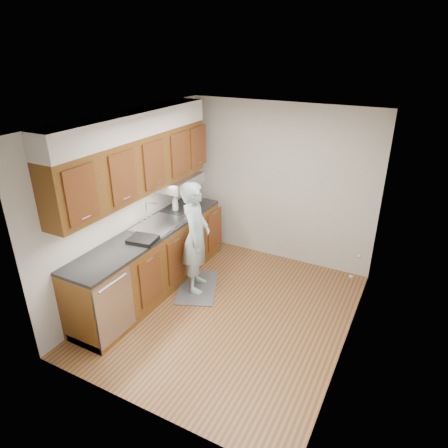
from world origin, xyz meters
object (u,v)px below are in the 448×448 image
(person, at_px, (196,230))
(dish_rack, at_px, (143,240))
(steel_can, at_px, (192,210))
(soap_bottle_b, at_px, (187,208))
(soap_bottle_a, at_px, (175,202))
(soda_can, at_px, (190,212))

(person, height_order, dish_rack, person)
(steel_can, bearing_deg, dish_rack, -94.41)
(person, relative_size, steel_can, 14.21)
(soap_bottle_b, xyz_separation_m, dish_rack, (-0.02, -1.03, -0.07))
(person, distance_m, soap_bottle_a, 0.78)
(dish_rack, bearing_deg, person, 47.74)
(soap_bottle_a, bearing_deg, steel_can, -1.67)
(person, distance_m, dish_rack, 0.74)
(soap_bottle_b, bearing_deg, steel_can, 19.96)
(soda_can, bearing_deg, steel_can, 83.70)
(dish_rack, bearing_deg, soap_bottle_a, 92.59)
(steel_can, bearing_deg, soda_can, -96.30)
(steel_can, distance_m, dish_rack, 1.06)
(person, relative_size, soap_bottle_b, 9.58)
(soda_can, height_order, steel_can, steel_can)
(soap_bottle_b, relative_size, dish_rack, 0.55)
(person, relative_size, soap_bottle_a, 7.10)
(soda_can, bearing_deg, dish_rack, -94.32)
(soap_bottle_a, height_order, steel_can, soap_bottle_a)
(soda_can, bearing_deg, soap_bottle_a, 169.68)
(person, distance_m, soda_can, 0.52)
(person, bearing_deg, steel_can, 15.09)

